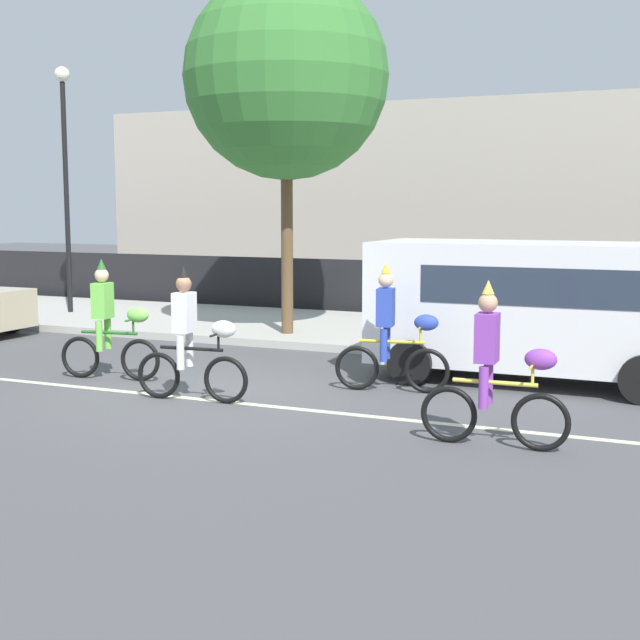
# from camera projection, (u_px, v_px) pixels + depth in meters

# --- Properties ---
(ground_plane) EXTENTS (80.00, 80.00, 0.00)m
(ground_plane) POSITION_uv_depth(u_px,v_px,m) (209.00, 392.00, 13.22)
(ground_plane) COLOR #4C4C4F
(road_centre_line) EXTENTS (36.00, 0.14, 0.01)m
(road_centre_line) POSITION_uv_depth(u_px,v_px,m) (191.00, 398.00, 12.77)
(road_centre_line) COLOR beige
(road_centre_line) RESTS_ON ground
(sidewalk_curb) EXTENTS (60.00, 5.00, 0.15)m
(sidewalk_curb) POSITION_uv_depth(u_px,v_px,m) (364.00, 331.00, 19.12)
(sidewalk_curb) COLOR #ADAAA3
(sidewalk_curb) RESTS_ON ground
(fence_line) EXTENTS (40.00, 0.08, 1.40)m
(fence_line) POSITION_uv_depth(u_px,v_px,m) (407.00, 290.00, 21.67)
(fence_line) COLOR black
(fence_line) RESTS_ON ground
(building_backdrop) EXTENTS (28.00, 8.00, 5.79)m
(building_backdrop) POSITION_uv_depth(u_px,v_px,m) (554.00, 200.00, 28.37)
(building_backdrop) COLOR #B2A899
(building_backdrop) RESTS_ON ground
(parade_cyclist_lime) EXTENTS (1.71, 0.52, 1.92)m
(parade_cyclist_lime) POSITION_uv_depth(u_px,v_px,m) (110.00, 327.00, 14.05)
(parade_cyclist_lime) COLOR black
(parade_cyclist_lime) RESTS_ON ground
(parade_cyclist_zebra) EXTENTS (1.72, 0.50, 1.92)m
(parade_cyclist_zebra) POSITION_uv_depth(u_px,v_px,m) (192.00, 342.00, 12.50)
(parade_cyclist_zebra) COLOR black
(parade_cyclist_zebra) RESTS_ON ground
(parade_cyclist_cobalt) EXTENTS (1.71, 0.53, 1.92)m
(parade_cyclist_cobalt) POSITION_uv_depth(u_px,v_px,m) (393.00, 336.00, 13.13)
(parade_cyclist_cobalt) COLOR black
(parade_cyclist_cobalt) RESTS_ON ground
(parade_cyclist_purple) EXTENTS (1.72, 0.50, 1.92)m
(parade_cyclist_purple) POSITION_uv_depth(u_px,v_px,m) (496.00, 375.00, 10.11)
(parade_cyclist_purple) COLOR black
(parade_cyclist_purple) RESTS_ON ground
(parked_van_white) EXTENTS (5.00, 2.22, 2.18)m
(parked_van_white) POSITION_uv_depth(u_px,v_px,m) (541.00, 301.00, 13.78)
(parked_van_white) COLOR white
(parked_van_white) RESTS_ON ground
(street_lamp_post) EXTENTS (0.36, 0.36, 5.86)m
(street_lamp_post) POSITION_uv_depth(u_px,v_px,m) (65.00, 153.00, 21.33)
(street_lamp_post) COLOR black
(street_lamp_post) RESTS_ON sidewalk_curb
(street_tree_near_lamp) EXTENTS (4.07, 4.07, 7.16)m
(street_tree_near_lamp) POSITION_uv_depth(u_px,v_px,m) (286.00, 77.00, 17.56)
(street_tree_near_lamp) COLOR brown
(street_tree_near_lamp) RESTS_ON sidewalk_curb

